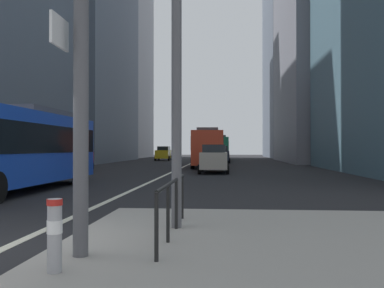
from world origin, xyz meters
TOP-DOWN VIEW (x-y plane):
  - ground_plane at (0.00, 20.00)m, footprint 160.00×160.00m
  - median_island at (5.50, -1.00)m, footprint 9.00×10.00m
  - lane_centre_line at (0.00, 30.00)m, footprint 0.20×80.00m
  - office_tower_left_far at (-16.00, 67.17)m, footprint 11.15×16.63m
  - office_tower_right_far at (17.00, 70.96)m, footprint 10.90×19.06m
  - city_bus_blue_oncoming at (-4.37, 8.99)m, footprint 2.80×10.99m
  - city_bus_red_receding at (2.22, 30.98)m, footprint 2.93×11.66m
  - city_bus_red_distant at (3.02, 50.91)m, footprint 2.77×11.57m
  - car_oncoming_mid at (-7.30, 23.05)m, footprint 2.17×4.40m
  - car_receding_near at (3.27, 41.02)m, footprint 2.15×4.21m
  - car_receding_far at (3.01, 21.94)m, footprint 2.06×4.57m
  - car_oncoming_far at (-4.61, 49.90)m, footprint 2.05×4.27m
  - bollard_right at (1.61, -1.57)m, footprint 0.20×0.20m
  - pedestrian_railing at (2.80, 0.77)m, footprint 0.06×3.56m

SIDE VIEW (x-z plane):
  - ground_plane at x=0.00m, z-range 0.00..0.00m
  - lane_centre_line at x=0.00m, z-range 0.00..0.01m
  - median_island at x=5.50m, z-range 0.00..0.15m
  - bollard_right at x=1.61m, z-range 0.20..1.12m
  - pedestrian_railing at x=2.80m, z-range 0.36..1.34m
  - car_receding_near at x=3.27m, z-range 0.02..1.96m
  - car_oncoming_far at x=-4.61m, z-range 0.02..1.96m
  - car_oncoming_mid at x=-7.30m, z-range 0.02..1.96m
  - car_receding_far at x=3.01m, z-range 0.02..1.96m
  - city_bus_blue_oncoming at x=-4.37m, z-range 0.14..3.54m
  - city_bus_red_distant at x=3.02m, z-range 0.14..3.54m
  - city_bus_red_receding at x=2.22m, z-range 0.14..3.54m
  - office_tower_right_far at x=17.00m, z-range 0.00..41.43m
  - office_tower_left_far at x=-16.00m, z-range 0.00..50.50m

